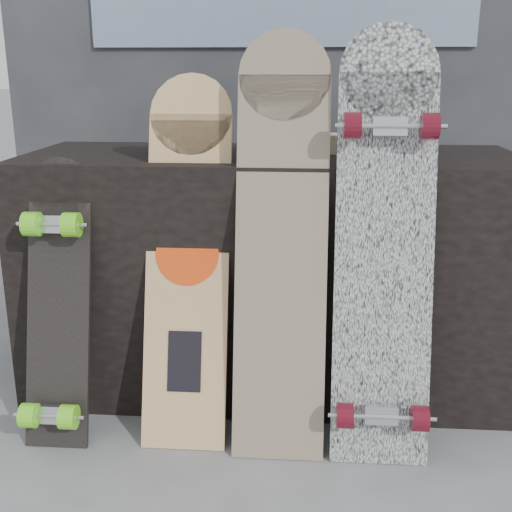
# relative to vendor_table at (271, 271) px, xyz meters

# --- Properties ---
(ground) EXTENTS (60.00, 60.00, 0.00)m
(ground) POSITION_rel_vendor_table_xyz_m (0.00, -0.50, -0.40)
(ground) COLOR slate
(ground) RESTS_ON ground
(vendor_table) EXTENTS (1.60, 0.60, 0.80)m
(vendor_table) POSITION_rel_vendor_table_xyz_m (0.00, 0.00, 0.00)
(vendor_table) COLOR black
(vendor_table) RESTS_ON ground
(booth) EXTENTS (2.40, 0.22, 2.20)m
(booth) POSITION_rel_vendor_table_xyz_m (0.00, 0.85, 0.70)
(booth) COLOR #2E2E32
(booth) RESTS_ON ground
(merch_box_purple) EXTENTS (0.18, 0.12, 0.10)m
(merch_box_purple) POSITION_rel_vendor_table_xyz_m (-0.28, -0.04, 0.45)
(merch_box_purple) COLOR #503C7C
(merch_box_purple) RESTS_ON vendor_table
(merch_box_small) EXTENTS (0.14, 0.14, 0.12)m
(merch_box_small) POSITION_rel_vendor_table_xyz_m (0.43, 0.04, 0.46)
(merch_box_small) COLOR #503C7C
(merch_box_small) RESTS_ON vendor_table
(merch_box_flat) EXTENTS (0.22, 0.10, 0.06)m
(merch_box_flat) POSITION_rel_vendor_table_xyz_m (0.19, 0.05, 0.43)
(merch_box_flat) COLOR #D1B78C
(merch_box_flat) RESTS_ON vendor_table
(longboard_geisha) EXTENTS (0.25, 0.35, 1.06)m
(longboard_geisha) POSITION_rel_vendor_table_xyz_m (-0.23, -0.29, 0.16)
(longboard_geisha) COLOR #C9BB87
(longboard_geisha) RESTS_ON ground
(longboard_celtic) EXTENTS (0.26, 0.32, 1.18)m
(longboard_celtic) POSITION_rel_vendor_table_xyz_m (0.05, -0.33, 0.23)
(longboard_celtic) COLOR beige
(longboard_celtic) RESTS_ON ground
(longboard_cascadia) EXTENTS (0.27, 0.34, 1.19)m
(longboard_cascadia) POSITION_rel_vendor_table_xyz_m (0.33, -0.37, 0.22)
(longboard_cascadia) COLOR white
(longboard_cascadia) RESTS_ON ground
(skateboard_dark) EXTENTS (0.18, 0.30, 0.82)m
(skateboard_dark) POSITION_rel_vendor_table_xyz_m (-0.60, -0.39, 0.02)
(skateboard_dark) COLOR black
(skateboard_dark) RESTS_ON ground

